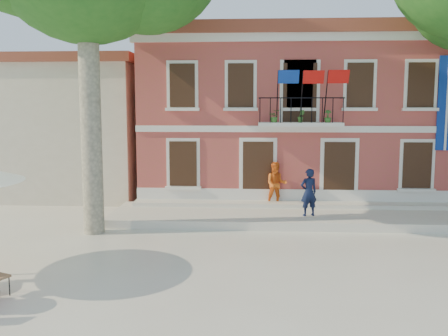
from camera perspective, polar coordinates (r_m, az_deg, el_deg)
ground at (r=14.39m, az=2.38°, el=-9.85°), size 90.00×90.00×0.00m
main_building at (r=23.82m, az=7.75°, el=6.02°), size 13.50×9.59×7.50m
neighbor_west at (r=26.63m, az=-18.04°, el=4.63°), size 9.40×9.40×6.40m
terrace at (r=18.69m, az=8.82°, el=-5.49°), size 14.00×3.40×0.30m
pedestrian_navy at (r=18.01m, az=9.66°, el=-2.75°), size 0.71×0.58×1.70m
pedestrian_orange at (r=19.65m, az=5.99°, el=-1.82°), size 0.84×0.66×1.73m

